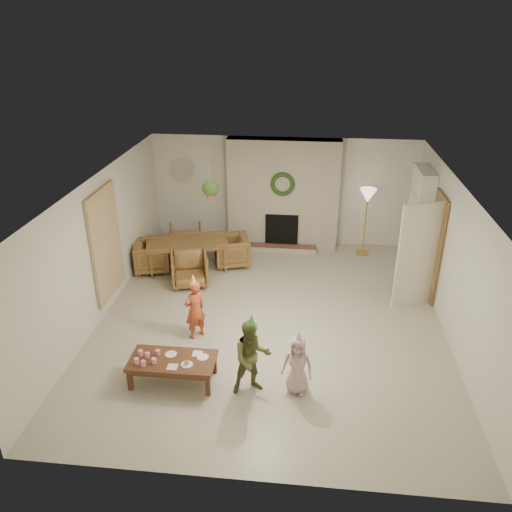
# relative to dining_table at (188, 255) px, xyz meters

# --- Properties ---
(floor) EXTENTS (7.00, 7.00, 0.00)m
(floor) POSITION_rel_dining_table_xyz_m (1.92, -1.87, -0.30)
(floor) COLOR #B7B29E
(floor) RESTS_ON ground
(ceiling) EXTENTS (7.00, 7.00, 0.00)m
(ceiling) POSITION_rel_dining_table_xyz_m (1.92, -1.87, 2.20)
(ceiling) COLOR white
(ceiling) RESTS_ON wall_back
(wall_back) EXTENTS (7.00, 0.00, 7.00)m
(wall_back) POSITION_rel_dining_table_xyz_m (1.92, 1.63, 0.95)
(wall_back) COLOR silver
(wall_back) RESTS_ON floor
(wall_front) EXTENTS (7.00, 0.00, 7.00)m
(wall_front) POSITION_rel_dining_table_xyz_m (1.92, -5.37, 0.95)
(wall_front) COLOR silver
(wall_front) RESTS_ON floor
(wall_left) EXTENTS (0.00, 7.00, 7.00)m
(wall_left) POSITION_rel_dining_table_xyz_m (-1.08, -1.87, 0.95)
(wall_left) COLOR silver
(wall_left) RESTS_ON floor
(wall_right) EXTENTS (0.00, 7.00, 7.00)m
(wall_right) POSITION_rel_dining_table_xyz_m (4.92, -1.87, 0.95)
(wall_right) COLOR silver
(wall_right) RESTS_ON floor
(fireplace_mass) EXTENTS (2.50, 0.40, 2.50)m
(fireplace_mass) POSITION_rel_dining_table_xyz_m (1.92, 1.43, 0.95)
(fireplace_mass) COLOR #542116
(fireplace_mass) RESTS_ON floor
(fireplace_hearth) EXTENTS (1.60, 0.30, 0.12)m
(fireplace_hearth) POSITION_rel_dining_table_xyz_m (1.92, 1.08, -0.24)
(fireplace_hearth) COLOR #5F2C1A
(fireplace_hearth) RESTS_ON floor
(fireplace_firebox) EXTENTS (0.75, 0.12, 0.75)m
(fireplace_firebox) POSITION_rel_dining_table_xyz_m (1.92, 1.25, 0.15)
(fireplace_firebox) COLOR black
(fireplace_firebox) RESTS_ON floor
(fireplace_wreath) EXTENTS (0.54, 0.10, 0.54)m
(fireplace_wreath) POSITION_rel_dining_table_xyz_m (1.92, 1.20, 1.25)
(fireplace_wreath) COLOR #204018
(fireplace_wreath) RESTS_ON fireplace_mass
(floor_lamp_base) EXTENTS (0.29, 0.29, 0.03)m
(floor_lamp_base) POSITION_rel_dining_table_xyz_m (3.78, 1.13, -0.28)
(floor_lamp_base) COLOR gold
(floor_lamp_base) RESTS_ON floor
(floor_lamp_post) EXTENTS (0.03, 0.03, 1.38)m
(floor_lamp_post) POSITION_rel_dining_table_xyz_m (3.78, 1.13, 0.42)
(floor_lamp_post) COLOR gold
(floor_lamp_post) RESTS_ON floor
(floor_lamp_shade) EXTENTS (0.37, 0.37, 0.31)m
(floor_lamp_shade) POSITION_rel_dining_table_xyz_m (3.78, 1.13, 1.08)
(floor_lamp_shade) COLOR beige
(floor_lamp_shade) RESTS_ON floor_lamp_post
(bookshelf_carcass) EXTENTS (0.30, 1.00, 2.20)m
(bookshelf_carcass) POSITION_rel_dining_table_xyz_m (4.76, 0.43, 0.80)
(bookshelf_carcass) COLOR white
(bookshelf_carcass) RESTS_ON floor
(bookshelf_shelf_a) EXTENTS (0.30, 0.92, 0.03)m
(bookshelf_shelf_a) POSITION_rel_dining_table_xyz_m (4.74, 0.43, 0.15)
(bookshelf_shelf_a) COLOR white
(bookshelf_shelf_a) RESTS_ON bookshelf_carcass
(bookshelf_shelf_b) EXTENTS (0.30, 0.92, 0.03)m
(bookshelf_shelf_b) POSITION_rel_dining_table_xyz_m (4.74, 0.43, 0.55)
(bookshelf_shelf_b) COLOR white
(bookshelf_shelf_b) RESTS_ON bookshelf_carcass
(bookshelf_shelf_c) EXTENTS (0.30, 0.92, 0.03)m
(bookshelf_shelf_c) POSITION_rel_dining_table_xyz_m (4.74, 0.43, 0.95)
(bookshelf_shelf_c) COLOR white
(bookshelf_shelf_c) RESTS_ON bookshelf_carcass
(bookshelf_shelf_d) EXTENTS (0.30, 0.92, 0.03)m
(bookshelf_shelf_d) POSITION_rel_dining_table_xyz_m (4.74, 0.43, 1.35)
(bookshelf_shelf_d) COLOR white
(bookshelf_shelf_d) RESTS_ON bookshelf_carcass
(books_row_lower) EXTENTS (0.20, 0.40, 0.24)m
(books_row_lower) POSITION_rel_dining_table_xyz_m (4.72, 0.28, 0.29)
(books_row_lower) COLOR #AF3220
(books_row_lower) RESTS_ON bookshelf_shelf_a
(books_row_mid) EXTENTS (0.20, 0.44, 0.24)m
(books_row_mid) POSITION_rel_dining_table_xyz_m (4.72, 0.48, 0.69)
(books_row_mid) COLOR #255E8A
(books_row_mid) RESTS_ON bookshelf_shelf_b
(books_row_upper) EXTENTS (0.20, 0.36, 0.22)m
(books_row_upper) POSITION_rel_dining_table_xyz_m (4.72, 0.33, 1.08)
(books_row_upper) COLOR #AE8125
(books_row_upper) RESTS_ON bookshelf_shelf_c
(door_frame) EXTENTS (0.05, 0.86, 2.04)m
(door_frame) POSITION_rel_dining_table_xyz_m (4.88, -0.67, 0.72)
(door_frame) COLOR brown
(door_frame) RESTS_ON floor
(door_leaf) EXTENTS (0.77, 0.32, 2.00)m
(door_leaf) POSITION_rel_dining_table_xyz_m (4.50, -1.05, 0.70)
(door_leaf) COLOR beige
(door_leaf) RESTS_ON floor
(curtain_panel) EXTENTS (0.06, 1.20, 2.00)m
(curtain_panel) POSITION_rel_dining_table_xyz_m (-1.04, -1.67, 0.95)
(curtain_panel) COLOR beige
(curtain_panel) RESTS_ON wall_left
(dining_table) EXTENTS (1.89, 1.37, 0.60)m
(dining_table) POSITION_rel_dining_table_xyz_m (0.00, 0.00, 0.00)
(dining_table) COLOR brown
(dining_table) RESTS_ON floor
(dining_chair_near) EXTENTS (0.87, 0.89, 0.66)m
(dining_chair_near) POSITION_rel_dining_table_xyz_m (0.20, -0.72, 0.03)
(dining_chair_near) COLOR brown
(dining_chair_near) RESTS_ON floor
(dining_chair_far) EXTENTS (0.87, 0.89, 0.66)m
(dining_chair_far) POSITION_rel_dining_table_xyz_m (-0.20, 0.72, 0.03)
(dining_chair_far) COLOR brown
(dining_chair_far) RESTS_ON floor
(dining_chair_left) EXTENTS (0.89, 0.87, 0.66)m
(dining_chair_left) POSITION_rel_dining_table_xyz_m (-0.72, -0.20, 0.03)
(dining_chair_left) COLOR brown
(dining_chair_left) RESTS_ON floor
(dining_chair_right) EXTENTS (0.89, 0.87, 0.66)m
(dining_chair_right) POSITION_rel_dining_table_xyz_m (0.90, 0.25, 0.03)
(dining_chair_right) COLOR brown
(dining_chair_right) RESTS_ON floor
(hanging_plant_cord) EXTENTS (0.01, 0.01, 0.70)m
(hanging_plant_cord) POSITION_rel_dining_table_xyz_m (0.62, -0.37, 1.85)
(hanging_plant_cord) COLOR tan
(hanging_plant_cord) RESTS_ON ceiling
(hanging_plant_pot) EXTENTS (0.16, 0.16, 0.12)m
(hanging_plant_pot) POSITION_rel_dining_table_xyz_m (0.62, -0.37, 1.50)
(hanging_plant_pot) COLOR #A43D35
(hanging_plant_pot) RESTS_ON hanging_plant_cord
(hanging_plant_foliage) EXTENTS (0.32, 0.32, 0.32)m
(hanging_plant_foliage) POSITION_rel_dining_table_xyz_m (0.62, -0.37, 1.62)
(hanging_plant_foliage) COLOR #284C19
(hanging_plant_foliage) RESTS_ON hanging_plant_pot
(coffee_table_top) EXTENTS (1.26, 0.63, 0.06)m
(coffee_table_top) POSITION_rel_dining_table_xyz_m (0.63, -3.70, 0.06)
(coffee_table_top) COLOR #55311C
(coffee_table_top) RESTS_ON floor
(coffee_table_apron) EXTENTS (1.16, 0.53, 0.08)m
(coffee_table_apron) POSITION_rel_dining_table_xyz_m (0.63, -3.70, -0.01)
(coffee_table_apron) COLOR #55311C
(coffee_table_apron) RESTS_ON floor
(coffee_leg_fl) EXTENTS (0.07, 0.07, 0.33)m
(coffee_leg_fl) POSITION_rel_dining_table_xyz_m (0.06, -3.95, -0.13)
(coffee_leg_fl) COLOR #55311C
(coffee_leg_fl) RESTS_ON floor
(coffee_leg_fr) EXTENTS (0.07, 0.07, 0.33)m
(coffee_leg_fr) POSITION_rel_dining_table_xyz_m (1.20, -3.96, -0.13)
(coffee_leg_fr) COLOR #55311C
(coffee_leg_fr) RESTS_ON floor
(coffee_leg_bl) EXTENTS (0.07, 0.07, 0.33)m
(coffee_leg_bl) POSITION_rel_dining_table_xyz_m (0.06, -3.44, -0.13)
(coffee_leg_bl) COLOR #55311C
(coffee_leg_bl) RESTS_ON floor
(coffee_leg_br) EXTENTS (0.07, 0.07, 0.33)m
(coffee_leg_br) POSITION_rel_dining_table_xyz_m (1.20, -3.44, -0.13)
(coffee_leg_br) COLOR #55311C
(coffee_leg_br) RESTS_ON floor
(cup_a) EXTENTS (0.07, 0.07, 0.09)m
(cup_a) POSITION_rel_dining_table_xyz_m (0.15, -3.84, 0.13)
(cup_a) COLOR white
(cup_a) RESTS_ON coffee_table_top
(cup_b) EXTENTS (0.07, 0.07, 0.09)m
(cup_b) POSITION_rel_dining_table_xyz_m (0.15, -3.65, 0.13)
(cup_b) COLOR white
(cup_b) RESTS_ON coffee_table_top
(cup_c) EXTENTS (0.07, 0.07, 0.09)m
(cup_c) POSITION_rel_dining_table_xyz_m (0.26, -3.89, 0.13)
(cup_c) COLOR white
(cup_c) RESTS_ON coffee_table_top
(cup_d) EXTENTS (0.07, 0.07, 0.09)m
(cup_d) POSITION_rel_dining_table_xyz_m (0.26, -3.70, 0.13)
(cup_d) COLOR white
(cup_d) RESTS_ON coffee_table_top
(cup_e) EXTENTS (0.07, 0.07, 0.09)m
(cup_e) POSITION_rel_dining_table_xyz_m (0.40, -3.81, 0.13)
(cup_e) COLOR white
(cup_e) RESTS_ON coffee_table_top
(cup_f) EXTENTS (0.07, 0.07, 0.09)m
(cup_f) POSITION_rel_dining_table_xyz_m (0.40, -3.62, 0.13)
(cup_f) COLOR white
(cup_f) RESTS_ON coffee_table_top
(plate_a) EXTENTS (0.17, 0.17, 0.01)m
(plate_a) POSITION_rel_dining_table_xyz_m (0.58, -3.58, 0.09)
(plate_a) COLOR white
(plate_a) RESTS_ON coffee_table_top
(plate_b) EXTENTS (0.17, 0.17, 0.01)m
(plate_b) POSITION_rel_dining_table_xyz_m (0.87, -3.80, 0.09)
(plate_b) COLOR white
(plate_b) RESTS_ON coffee_table_top
(plate_c) EXTENTS (0.17, 0.17, 0.01)m
(plate_c) POSITION_rel_dining_table_xyz_m (1.07, -3.60, 0.09)
(plate_c) COLOR white
(plate_c) RESTS_ON coffee_table_top
(food_scoop) EXTENTS (0.07, 0.07, 0.07)m
(food_scoop) POSITION_rel_dining_table_xyz_m (0.87, -3.80, 0.13)
(food_scoop) COLOR tan
(food_scoop) RESTS_ON plate_b
(napkin_left) EXTENTS (0.15, 0.15, 0.01)m
(napkin_left) POSITION_rel_dining_table_xyz_m (0.68, -3.87, 0.09)
(napkin_left) COLOR #F5B5CE
(napkin_left) RESTS_ON coffee_table_top
(napkin_right) EXTENTS (0.15, 0.15, 0.01)m
(napkin_right) POSITION_rel_dining_table_xyz_m (0.97, -3.53, 0.09)
(napkin_right) COLOR #F5B5CE
(napkin_right) RESTS_ON coffee_table_top
(child_red) EXTENTS (0.45, 0.45, 1.04)m
(child_red) POSITION_rel_dining_table_xyz_m (0.72, -2.53, 0.22)
(child_red) COLOR #B84627
(child_red) RESTS_ON floor
(party_hat_red) EXTENTS (0.19, 0.19, 0.20)m
(party_hat_red) POSITION_rel_dining_table_xyz_m (0.72, -2.53, 0.79)
(party_hat_red) COLOR #FAE453
(party_hat_red) RESTS_ON child_red
(child_plaid) EXTENTS (0.67, 0.59, 1.15)m
(child_plaid) POSITION_rel_dining_table_xyz_m (1.81, -3.78, 0.28)
(child_plaid) COLOR brown
(child_plaid) RESTS_ON floor
(party_hat_plaid) EXTENTS (0.14, 0.14, 0.19)m
(party_hat_plaid) POSITION_rel_dining_table_xyz_m (1.81, -3.78, 0.89)
(party_hat_plaid) COLOR #4DB44D
(party_hat_plaid) RESTS_ON child_plaid
(child_pink) EXTENTS (0.49, 0.38, 0.91)m
(child_pink) POSITION_rel_dining_table_xyz_m (2.45, -3.72, 0.15)
(child_pink) COLOR #D0A6B1
(child_pink) RESTS_ON floor
(party_hat_pink) EXTENTS (0.15, 0.15, 0.16)m
(party_hat_pink) POSITION_rel_dining_table_xyz_m (2.45, -3.72, 0.64)
(party_hat_pink) COLOR silver
(party_hat_pink) RESTS_ON child_pink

